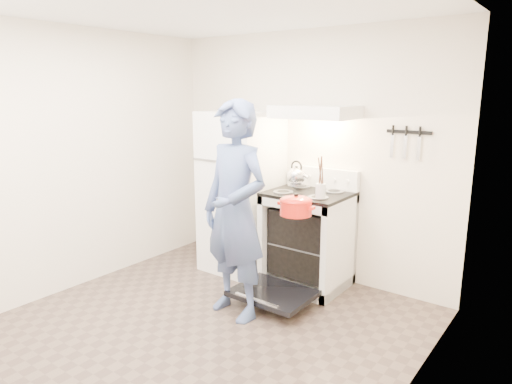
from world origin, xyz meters
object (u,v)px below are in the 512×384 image
Objects in this scene: tea_kettle at (296,175)px; person at (235,211)px; stove_body at (308,241)px; dutch_oven at (296,208)px; refrigerator at (242,192)px.

tea_kettle is 0.98m from person.
stove_body is 0.66m from tea_kettle.
stove_body is 1.02m from person.
person is at bearing -140.52° from dutch_oven.
dutch_oven is at bearing -58.17° from tea_kettle.
refrigerator reaches higher than stove_body.
person is (-0.18, -0.90, 0.46)m from stove_body.
person is (0.63, -0.87, 0.07)m from refrigerator.
dutch_oven is (1.02, -0.55, 0.10)m from refrigerator.
tea_kettle is at bearing 160.44° from stove_body.
refrigerator is 0.68m from tea_kettle.
refrigerator is 6.06× the size of tea_kettle.
person is (0.00, -0.96, -0.17)m from tea_kettle.
stove_body is 2.72× the size of dutch_oven.
refrigerator is 5.03× the size of dutch_oven.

